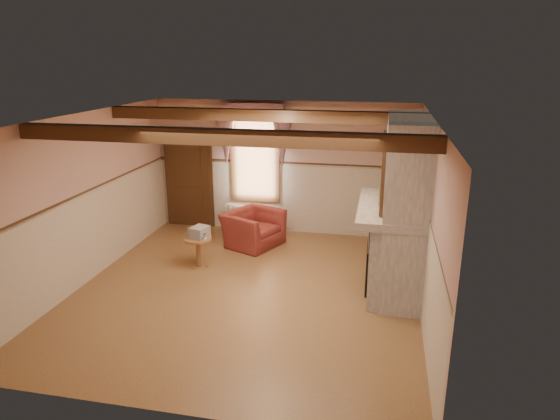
% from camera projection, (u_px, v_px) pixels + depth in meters
% --- Properties ---
extents(floor, '(5.50, 6.00, 0.01)m').
position_uv_depth(floor, '(247.00, 290.00, 8.16)').
color(floor, brown).
rests_on(floor, ground).
extents(ceiling, '(5.50, 6.00, 0.01)m').
position_uv_depth(ceiling, '(243.00, 118.00, 7.33)').
color(ceiling, silver).
rests_on(ceiling, wall_back).
extents(wall_back, '(5.50, 0.02, 2.80)m').
position_uv_depth(wall_back, '(283.00, 168.00, 10.55)').
color(wall_back, tan).
rests_on(wall_back, floor).
extents(wall_front, '(5.50, 0.02, 2.80)m').
position_uv_depth(wall_front, '(164.00, 295.00, 4.94)').
color(wall_front, tan).
rests_on(wall_front, floor).
extents(wall_left, '(0.02, 6.00, 2.80)m').
position_uv_depth(wall_left, '(85.00, 199.00, 8.28)').
color(wall_left, tan).
rests_on(wall_left, floor).
extents(wall_right, '(0.02, 6.00, 2.80)m').
position_uv_depth(wall_right, '(428.00, 220.00, 7.21)').
color(wall_right, tan).
rests_on(wall_right, floor).
extents(wainscot, '(5.50, 6.00, 1.50)m').
position_uv_depth(wainscot, '(246.00, 248.00, 7.94)').
color(wainscot, '#C3B19D').
rests_on(wainscot, floor).
extents(chair_rail, '(5.50, 6.00, 0.08)m').
position_uv_depth(chair_rail, '(245.00, 202.00, 7.71)').
color(chair_rail, black).
rests_on(chair_rail, wainscot).
extents(firebox, '(0.20, 0.95, 0.90)m').
position_uv_depth(firebox, '(373.00, 260.00, 8.20)').
color(firebox, black).
rests_on(firebox, floor).
extents(armchair, '(1.30, 1.36, 0.70)m').
position_uv_depth(armchair, '(253.00, 229.00, 10.02)').
color(armchair, maroon).
rests_on(armchair, floor).
extents(side_table, '(0.65, 0.65, 0.55)m').
position_uv_depth(side_table, '(198.00, 252.00, 9.01)').
color(side_table, brown).
rests_on(side_table, floor).
extents(book_stack, '(0.34, 0.38, 0.20)m').
position_uv_depth(book_stack, '(200.00, 232.00, 8.92)').
color(book_stack, '#B7AD8C').
rests_on(book_stack, side_table).
extents(radiator, '(0.72, 0.39, 0.60)m').
position_uv_depth(radiator, '(241.00, 219.00, 10.76)').
color(radiator, white).
rests_on(radiator, floor).
extents(bowl, '(0.31, 0.31, 0.08)m').
position_uv_depth(bowl, '(392.00, 202.00, 7.89)').
color(bowl, brown).
rests_on(bowl, mantel).
extents(mantel_clock, '(0.14, 0.24, 0.20)m').
position_uv_depth(mantel_clock, '(392.00, 190.00, 8.33)').
color(mantel_clock, black).
rests_on(mantel_clock, mantel).
extents(oil_lamp, '(0.11, 0.11, 0.28)m').
position_uv_depth(oil_lamp, '(393.00, 193.00, 8.02)').
color(oil_lamp, '#D28B3B').
rests_on(oil_lamp, mantel).
extents(candle_red, '(0.06, 0.06, 0.16)m').
position_uv_depth(candle_red, '(393.00, 214.00, 7.13)').
color(candle_red, maroon).
rests_on(candle_red, mantel).
extents(jar_yellow, '(0.06, 0.06, 0.12)m').
position_uv_depth(jar_yellow, '(393.00, 204.00, 7.69)').
color(jar_yellow, gold).
rests_on(jar_yellow, mantel).
extents(fireplace, '(0.85, 2.00, 2.80)m').
position_uv_depth(fireplace, '(404.00, 207.00, 7.83)').
color(fireplace, gray).
rests_on(fireplace, floor).
extents(mantel, '(1.05, 2.05, 0.12)m').
position_uv_depth(mantel, '(392.00, 209.00, 7.88)').
color(mantel, gray).
rests_on(mantel, fireplace).
extents(overmantel_mirror, '(0.06, 1.44, 1.04)m').
position_uv_depth(overmantel_mirror, '(383.00, 170.00, 7.74)').
color(overmantel_mirror, silver).
rests_on(overmantel_mirror, fireplace).
extents(door, '(1.10, 0.10, 2.10)m').
position_uv_depth(door, '(189.00, 180.00, 11.00)').
color(door, black).
rests_on(door, floor).
extents(window, '(1.06, 0.08, 2.02)m').
position_uv_depth(window, '(255.00, 155.00, 10.56)').
color(window, white).
rests_on(window, wall_back).
extents(window_drapes, '(1.30, 0.14, 1.40)m').
position_uv_depth(window_drapes, '(253.00, 128.00, 10.30)').
color(window_drapes, gray).
rests_on(window_drapes, wall_back).
extents(ceiling_beam_front, '(5.50, 0.18, 0.20)m').
position_uv_depth(ceiling_beam_front, '(217.00, 137.00, 6.24)').
color(ceiling_beam_front, black).
rests_on(ceiling_beam_front, ceiling).
extents(ceiling_beam_back, '(5.50, 0.18, 0.20)m').
position_uv_depth(ceiling_beam_back, '(262.00, 115.00, 8.48)').
color(ceiling_beam_back, black).
rests_on(ceiling_beam_back, ceiling).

